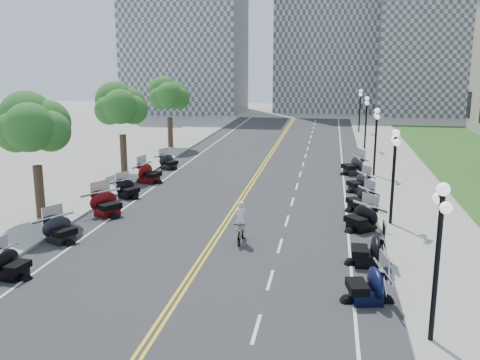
{
  "coord_description": "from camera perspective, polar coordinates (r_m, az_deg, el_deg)",
  "views": [
    {
      "loc": [
        5.34,
        -23.67,
        8.58
      ],
      "look_at": [
        0.5,
        4.73,
        2.0
      ],
      "focal_mm": 40.0,
      "sensor_mm": 36.0,
      "label": 1
    }
  ],
  "objects": [
    {
      "name": "lane_dash_14",
      "position": [
        56.36,
        7.41,
        4.02
      ],
      "size": [
        0.12,
        2.0,
        0.0
      ],
      "primitive_type": "cube",
      "color": "white",
      "rests_on": "road"
    },
    {
      "name": "street_lamp_5",
      "position": [
        64.03,
        12.66,
        7.2
      ],
      "size": [
        0.5,
        1.2,
        4.9
      ],
      "primitive_type": null,
      "color": "black",
      "rests_on": "sidewalk_north"
    },
    {
      "name": "lane_dash_9",
      "position": [
        36.74,
        6.08,
        -0.69
      ],
      "size": [
        0.12,
        2.0,
        0.0
      ],
      "primitive_type": "cube",
      "color": "white",
      "rests_on": "road"
    },
    {
      "name": "motorcycle_s_6",
      "position": [
        30.59,
        -14.04,
        -2.34
      ],
      "size": [
        3.02,
        3.02,
        1.52
      ],
      "primitive_type": null,
      "rotation": [
        0.0,
        0.0,
        0.96
      ],
      "color": "#590A0C",
      "rests_on": "road"
    },
    {
      "name": "lane_dash_15",
      "position": [
        60.32,
        7.57,
        4.59
      ],
      "size": [
        0.12,
        2.0,
        0.0
      ],
      "primitive_type": "cube",
      "color": "white",
      "rests_on": "road"
    },
    {
      "name": "lane_dash_4",
      "position": [
        17.98,
        1.74,
        -15.59
      ],
      "size": [
        0.12,
        2.0,
        0.0
      ],
      "primitive_type": "cube",
      "color": "white",
      "rests_on": "road"
    },
    {
      "name": "lane_dash_12",
      "position": [
        48.48,
        7.0,
        2.59
      ],
      "size": [
        0.12,
        2.0,
        0.0
      ],
      "primitive_type": "cube",
      "color": "white",
      "rests_on": "road"
    },
    {
      "name": "tree_4",
      "position": [
        52.12,
        -7.55,
        8.54
      ],
      "size": [
        4.8,
        4.8,
        9.2
      ],
      "primitive_type": null,
      "color": "#235619",
      "rests_on": "sidewalk_south"
    },
    {
      "name": "street_lamp_2",
      "position": [
        28.49,
        16.03,
        0.24
      ],
      "size": [
        0.5,
        1.2,
        4.9
      ],
      "primitive_type": null,
      "color": "black",
      "rests_on": "sidewalk_north"
    },
    {
      "name": "lane_dash_10",
      "position": [
        40.64,
        6.44,
        0.61
      ],
      "size": [
        0.12,
        2.0,
        0.0
      ],
      "primitive_type": "cube",
      "color": "white",
      "rests_on": "road"
    },
    {
      "name": "lane_dash_17",
      "position": [
        68.24,
        7.84,
        5.53
      ],
      "size": [
        0.12,
        2.0,
        0.0
      ],
      "primitive_type": "cube",
      "color": "white",
      "rests_on": "road"
    },
    {
      "name": "motorcycle_s_9",
      "position": [
        42.66,
        -7.61,
        2.04
      ],
      "size": [
        2.53,
        2.53,
        1.3
      ],
      "primitive_type": null,
      "rotation": [
        0.0,
        0.0,
        1.05
      ],
      "color": "black",
      "rests_on": "road"
    },
    {
      "name": "lane_dash_5",
      "position": [
        21.56,
        3.24,
        -10.57
      ],
      "size": [
        0.12,
        2.0,
        0.0
      ],
      "primitive_type": "cube",
      "color": "white",
      "rests_on": "road"
    },
    {
      "name": "tree_3",
      "position": [
        40.85,
        -12.52,
        7.19
      ],
      "size": [
        4.8,
        4.8,
        9.2
      ],
      "primitive_type": null,
      "color": "#235619",
      "rests_on": "sidewalk_south"
    },
    {
      "name": "cyclist_rider",
      "position": [
        25.0,
        0.1,
        -2.49
      ],
      "size": [
        0.62,
        0.41,
        1.71
      ],
      "primitive_type": "imported",
      "rotation": [
        0.0,
        0.0,
        3.14
      ],
      "color": "beige",
      "rests_on": "bicycle"
    },
    {
      "name": "road",
      "position": [
        35.15,
        0.65,
        -1.26
      ],
      "size": [
        16.0,
        90.0,
        0.01
      ],
      "primitive_type": "cube",
      "color": "#333335",
      "rests_on": "ground"
    },
    {
      "name": "edge_line_south",
      "position": [
        36.67,
        -9.28,
        -0.82
      ],
      "size": [
        0.12,
        90.0,
        0.0
      ],
      "primitive_type": "cube",
      "color": "white",
      "rests_on": "road"
    },
    {
      "name": "ground",
      "position": [
        25.73,
        -2.88,
        -6.63
      ],
      "size": [
        160.0,
        160.0,
        0.0
      ],
      "primitive_type": "plane",
      "color": "gray"
    },
    {
      "name": "lane_dash_11",
      "position": [
        44.55,
        6.75,
        1.69
      ],
      "size": [
        0.12,
        2.0,
        0.0
      ],
      "primitive_type": "cube",
      "color": "white",
      "rests_on": "road"
    },
    {
      "name": "lane_dash_19",
      "position": [
        76.18,
        8.06,
        6.28
      ],
      "size": [
        0.12,
        2.0,
        0.0
      ],
      "primitive_type": "cube",
      "color": "white",
      "rests_on": "road"
    },
    {
      "name": "street_lamp_1",
      "position": [
        17.08,
        20.26,
        -8.46
      ],
      "size": [
        0.5,
        1.2,
        4.9
      ],
      "primitive_type": null,
      "color": "black",
      "rests_on": "sidewalk_north"
    },
    {
      "name": "sidewalk_south",
      "position": [
        38.16,
        -15.12,
        -0.46
      ],
      "size": [
        5.0,
        90.0,
        0.15
      ],
      "primitive_type": "cube",
      "color": "#9E9991",
      "rests_on": "ground"
    },
    {
      "name": "motorcycle_n_5",
      "position": [
        23.34,
        13.51,
        -7.09
      ],
      "size": [
        2.17,
        2.17,
        1.52
      ],
      "primitive_type": null,
      "rotation": [
        0.0,
        0.0,
        -1.57
      ],
      "color": "black",
      "rests_on": "road"
    },
    {
      "name": "motorcycle_n_6",
      "position": [
        27.87,
        12.78,
        -3.8
      ],
      "size": [
        2.97,
        2.97,
        1.48
      ],
      "primitive_type": null,
      "rotation": [
        0.0,
        0.0,
        -0.87
      ],
      "color": "black",
      "rests_on": "road"
    },
    {
      "name": "lane_dash_18",
      "position": [
        72.21,
        7.95,
        5.93
      ],
      "size": [
        0.12,
        2.0,
        0.0
      ],
      "primitive_type": "cube",
      "color": "white",
      "rests_on": "road"
    },
    {
      "name": "centerline_yellow_a",
      "position": [
        35.16,
        0.46,
        -1.23
      ],
      "size": [
        0.12,
        90.0,
        0.0
      ],
      "primitive_type": "cube",
      "color": "yellow",
      "rests_on": "road"
    },
    {
      "name": "lane_dash_8",
      "position": [
        32.87,
        5.62,
        -2.3
      ],
      "size": [
        0.12,
        2.0,
        0.0
      ],
      "primitive_type": "cube",
      "color": "white",
      "rests_on": "road"
    },
    {
      "name": "motorcycle_n_7",
      "position": [
        31.4,
        12.7,
        -1.96
      ],
      "size": [
        2.76,
        2.76,
        1.43
      ],
      "primitive_type": null,
      "rotation": [
        0.0,
        0.0,
        -1.09
      ],
      "color": "black",
      "rests_on": "road"
    },
    {
      "name": "street_lamp_3",
      "position": [
        40.25,
        14.25,
        3.93
      ],
      "size": [
        0.5,
        1.2,
        4.9
      ],
      "primitive_type": null,
      "color": "black",
      "rests_on": "sidewalk_north"
    },
    {
      "name": "lane_dash_6",
      "position": [
        25.26,
        4.28,
        -7.0
      ],
      "size": [
        0.12,
        2.0,
        0.0
      ],
      "primitive_type": "cube",
      "color": "white",
      "rests_on": "road"
    },
    {
      "name": "motorcycle_n_9",
      "position": [
        41.05,
        11.95,
        1.62
      ],
      "size": [
        2.93,
        2.93,
        1.54
      ],
      "primitive_type": null,
      "rotation": [
        0.0,
        0.0,
        -1.14
      ],
      "color": "black",
      "rests_on": "road"
    },
    {
      "name": "bicycle",
      "position": [
        25.41,
        0.1,
        -5.55
      ],
      "size": [
        0.53,
        1.84,
        1.11
      ],
      "primitive_type": "imported",
      "rotation": [
        0.0,
        0.0,
        0.0
      ],
      "color": "#A51414",
      "rests_on": "road"
    },
    {
      "name": "lane_dash_7",
      "position": [
        29.04,
        5.04,
        -4.34
      ],
      "size": [
        0.12,
        2.0,
        0.0
      ],
      "primitive_type": "cube",
      "color": "white",
      "rests_on": "road"
    },
    {
      "name": "motorcycle_s_8",
      "position": [
        38.08,
        -9.64,
        0.84
      ],
      "size": [
        2.58,
        2.58,
        1.53
      ],
      "primitive_type": null,
      "rotation": [
        0.0,
        0.0,
        1.36
      ],
      "color": "#590A0C",
      "rests_on": "road"
    },
    {
      "name": "centerline_yellow_b",
      "position": [
        35.13,
        0.84,
        -1.25
      ],
      "size": [
        0.12,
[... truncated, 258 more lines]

